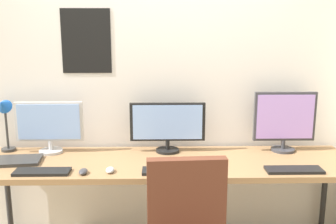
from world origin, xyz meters
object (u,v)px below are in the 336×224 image
object	(u,v)px
monitor_center	(168,125)
keyboard_right	(294,170)
desk	(168,167)
keyboard_left	(42,172)
keyboard_center	(169,171)
desk_lamp	(4,114)
mouse_left_side	(83,171)
laptop_closed	(18,161)
mouse_right_side	(110,170)
monitor_left	(49,125)
monitor_right	(285,120)

from	to	relation	value
monitor_center	keyboard_right	bearing A→B (deg)	-27.77
desk	keyboard_left	xyz separation A→B (m)	(-0.84, -0.23, 0.06)
keyboard_center	desk_lamp	bearing A→B (deg)	159.42
keyboard_left	keyboard_center	bearing A→B (deg)	0.00
keyboard_center	keyboard_right	distance (m)	0.84
monitor_center	mouse_left_side	bearing A→B (deg)	-141.02
keyboard_right	mouse_left_side	world-z (taller)	mouse_left_side
desk	keyboard_left	bearing A→B (deg)	-164.69
desk	mouse_left_side	bearing A→B (deg)	-156.55
desk_lamp	keyboard_right	xyz separation A→B (m)	(2.08, -0.47, -0.29)
keyboard_right	desk_lamp	bearing A→B (deg)	167.37
desk	mouse_left_side	xyz separation A→B (m)	(-0.57, -0.25, 0.06)
laptop_closed	keyboard_right	bearing A→B (deg)	-12.62
keyboard_left	mouse_right_side	size ratio (longest dim) A/B	3.80
desk	monitor_left	xyz separation A→B (m)	(-0.90, 0.21, 0.26)
monitor_center	mouse_right_side	world-z (taller)	monitor_center
keyboard_center	keyboard_right	xyz separation A→B (m)	(0.84, 0.00, 0.00)
desk_lamp	keyboard_left	distance (m)	0.68
desk	keyboard_left	distance (m)	0.87
keyboard_center	mouse_right_side	distance (m)	0.39
monitor_center	keyboard_center	bearing A→B (deg)	-90.00
keyboard_center	mouse_left_side	bearing A→B (deg)	-178.46
desk	monitor_center	bearing A→B (deg)	90.00
keyboard_center	laptop_closed	size ratio (longest dim) A/B	1.11
desk_lamp	mouse_right_side	distance (m)	1.01
keyboard_center	mouse_left_side	size ratio (longest dim) A/B	3.70
keyboard_left	mouse_left_side	xyz separation A→B (m)	(0.27, -0.02, 0.01)
desk	keyboard_left	size ratio (longest dim) A/B	7.37
monitor_left	mouse_left_side	size ratio (longest dim) A/B	5.32
keyboard_center	mouse_right_side	bearing A→B (deg)	178.65
mouse_left_side	mouse_right_side	world-z (taller)	same
desk	monitor_right	distance (m)	0.97
keyboard_left	keyboard_right	size ratio (longest dim) A/B	0.96
keyboard_center	desk	bearing A→B (deg)	90.00
desk	mouse_left_side	distance (m)	0.62
monitor_right	mouse_left_side	bearing A→B (deg)	-162.66
mouse_right_side	laptop_closed	size ratio (longest dim) A/B	0.30
mouse_left_side	keyboard_right	bearing A→B (deg)	0.62
keyboard_right	monitor_left	bearing A→B (deg)	165.74
monitor_left	monitor_right	xyz separation A→B (m)	(1.80, 0.00, 0.03)
keyboard_right	mouse_left_side	size ratio (longest dim) A/B	3.94
desk	keyboard_right	size ratio (longest dim) A/B	7.11
keyboard_left	keyboard_center	size ratio (longest dim) A/B	1.03
monitor_left	keyboard_right	world-z (taller)	monitor_left
monitor_left	desk_lamp	world-z (taller)	desk_lamp
desk	desk_lamp	distance (m)	1.31
desk	monitor_center	distance (m)	0.33
mouse_left_side	mouse_right_side	size ratio (longest dim) A/B	1.00
desk_lamp	keyboard_left	size ratio (longest dim) A/B	1.22
desk_lamp	keyboard_right	world-z (taller)	desk_lamp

